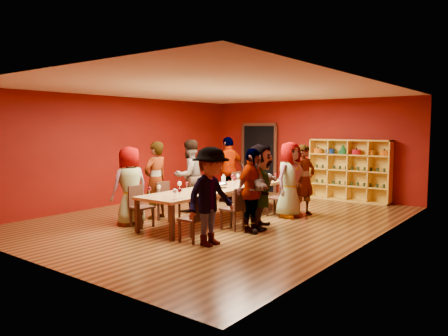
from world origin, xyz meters
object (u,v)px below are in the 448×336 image
(chair_person_left_1, at_px, (166,199))
(person_right_4, at_px, (305,180))
(person_left_2, at_px, (189,176))
(person_right_2, at_px, (261,186))
(shelving_unit, at_px, (350,167))
(person_left_0, at_px, (130,186))
(person_left_1, at_px, (156,180))
(chair_person_right_4, at_px, (290,193))
(person_right_0, at_px, (211,196))
(chair_person_right_1, at_px, (236,206))
(person_right_1, at_px, (252,191))
(wine_bottle, at_px, (261,176))
(person_left_4, at_px, (229,169))
(tasting_table, at_px, (222,189))
(chair_person_left_4, at_px, (239,186))
(chair_person_right_2, at_px, (248,203))
(person_right_3, at_px, (290,180))
(spittoon_bowl, at_px, (222,185))
(chair_person_right_0, at_px, (196,216))
(chair_person_left_2, at_px, (198,193))
(chair_person_left_0, at_px, (139,204))
(chair_person_right_3, at_px, (280,196))

(chair_person_left_1, distance_m, person_right_4, 3.40)
(person_left_2, distance_m, person_right_2, 2.45)
(shelving_unit, height_order, person_left_0, shelving_unit)
(person_left_1, xyz_separation_m, person_left_2, (0.06, 1.12, 0.01))
(person_left_2, height_order, chair_person_right_4, person_left_2)
(chair_person_right_4, bearing_deg, person_right_0, -84.15)
(chair_person_right_1, bearing_deg, person_left_0, -153.75)
(person_right_1, bearing_deg, wine_bottle, 25.12)
(chair_person_left_1, bearing_deg, person_left_4, 97.24)
(person_left_0, distance_m, person_right_4, 4.21)
(person_right_2, bearing_deg, tasting_table, 56.01)
(person_left_0, distance_m, person_left_4, 3.73)
(person_left_0, height_order, person_right_1, person_left_0)
(person_left_0, height_order, chair_person_left_4, person_left_0)
(chair_person_right_2, relative_size, person_right_3, 0.49)
(chair_person_left_1, xyz_separation_m, person_right_3, (2.09, 2.06, 0.41))
(person_left_0, relative_size, wine_bottle, 5.21)
(person_left_2, bearing_deg, spittoon_bowl, 87.62)
(chair_person_left_4, xyz_separation_m, person_right_4, (2.23, -0.36, 0.37))
(chair_person_right_0, bearing_deg, chair_person_right_4, 90.00)
(person_right_1, height_order, wine_bottle, person_right_1)
(chair_person_left_1, xyz_separation_m, chair_person_left_2, (0.00, 1.12, 0.00))
(person_left_1, xyz_separation_m, chair_person_right_2, (2.16, 0.70, -0.41))
(chair_person_right_2, bearing_deg, chair_person_right_1, -90.00)
(chair_person_left_0, relative_size, person_right_2, 0.50)
(chair_person_right_3, height_order, wine_bottle, wine_bottle)
(tasting_table, xyz_separation_m, person_right_1, (1.31, -0.70, 0.16))
(person_left_0, bearing_deg, shelving_unit, 167.17)
(chair_person_right_0, bearing_deg, person_left_1, 153.98)
(person_left_0, bearing_deg, person_right_2, 132.48)
(tasting_table, distance_m, chair_person_left_4, 2.19)
(person_right_3, bearing_deg, chair_person_right_0, -176.94)
(chair_person_left_4, bearing_deg, person_left_1, -96.76)
(person_right_0, bearing_deg, chair_person_right_0, 92.17)
(person_left_2, relative_size, person_right_4, 1.06)
(shelving_unit, xyz_separation_m, wine_bottle, (-1.33, -2.72, -0.11))
(chair_person_right_0, relative_size, spittoon_bowl, 3.07)
(chair_person_left_0, xyz_separation_m, person_right_1, (2.22, 1.04, 0.37))
(person_left_1, bearing_deg, chair_person_right_4, 138.20)
(person_left_4, relative_size, spittoon_bowl, 6.49)
(chair_person_right_3, bearing_deg, chair_person_left_2, -152.89)
(chair_person_left_0, xyz_separation_m, person_right_3, (2.09, 2.88, 0.41))
(person_right_0, xyz_separation_m, person_right_3, (-0.10, 3.11, 0.00))
(person_left_2, bearing_deg, chair_person_right_1, 77.34)
(chair_person_left_0, bearing_deg, person_left_0, 180.00)
(shelving_unit, height_order, spittoon_bowl, shelving_unit)
(person_left_1, xyz_separation_m, chair_person_right_1, (2.16, 0.22, -0.41))
(shelving_unit, xyz_separation_m, person_right_3, (-0.22, -3.18, -0.08))
(spittoon_bowl, bearing_deg, wine_bottle, 89.91)
(person_right_2, bearing_deg, chair_person_left_0, 101.80)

